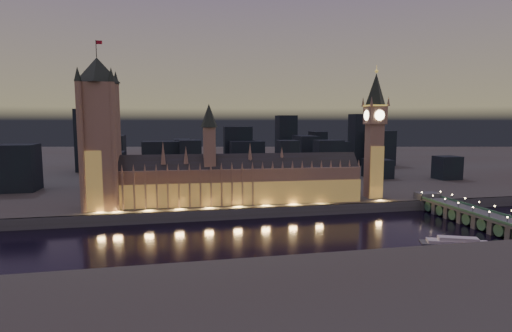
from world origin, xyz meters
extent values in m
plane|color=black|center=(0.00, 0.00, 0.00)|extent=(2000.00, 2000.00, 0.00)
cube|color=#43352B|center=(0.00, 520.00, 4.00)|extent=(2000.00, 960.00, 8.00)
cube|color=#4A4E48|center=(0.00, 41.00, 4.00)|extent=(2000.00, 2.50, 8.00)
cube|color=#A07B5C|center=(-10.39, 62.00, 22.00)|extent=(200.66, 28.41, 28.00)
cube|color=#A9833D|center=(-10.39, 51.75, 17.00)|extent=(200.00, 0.50, 18.00)
cube|color=black|center=(-10.39, 62.00, 39.00)|extent=(200.51, 24.67, 16.26)
cube|color=#A07B5C|center=(-30.39, 62.00, 52.00)|extent=(9.00, 9.00, 32.00)
cone|color=#232D24|center=(-30.39, 62.00, 77.00)|extent=(13.00, 13.00, 18.00)
cube|color=#A07B5C|center=(-110.39, 51.40, 22.00)|extent=(1.20, 1.20, 28.00)
cone|color=#A07B5C|center=(-110.39, 52.00, 39.00)|extent=(2.00, 2.00, 6.00)
cube|color=#A07B5C|center=(-102.39, 51.40, 22.00)|extent=(1.20, 1.20, 28.00)
cone|color=#A07B5C|center=(-102.39, 52.00, 39.00)|extent=(2.00, 2.00, 6.00)
cube|color=#A07B5C|center=(-94.39, 51.40, 22.00)|extent=(1.20, 1.20, 28.00)
cone|color=#A07B5C|center=(-94.39, 52.00, 39.00)|extent=(2.00, 2.00, 6.00)
cube|color=#A07B5C|center=(-86.39, 51.40, 22.00)|extent=(1.20, 1.20, 28.00)
cone|color=#A07B5C|center=(-86.39, 52.00, 39.00)|extent=(2.00, 2.00, 6.00)
cube|color=#A07B5C|center=(-78.39, 51.40, 22.00)|extent=(1.20, 1.20, 28.00)
cone|color=#A07B5C|center=(-78.39, 52.00, 39.00)|extent=(2.00, 2.00, 6.00)
cube|color=#A07B5C|center=(-70.39, 51.40, 22.00)|extent=(1.20, 1.20, 28.00)
cone|color=#A07B5C|center=(-70.39, 52.00, 39.00)|extent=(2.00, 2.00, 6.00)
cube|color=#A07B5C|center=(-62.39, 51.40, 22.00)|extent=(1.20, 1.20, 28.00)
cone|color=#A07B5C|center=(-62.39, 52.00, 39.00)|extent=(2.00, 2.00, 6.00)
cube|color=#A07B5C|center=(-54.39, 51.40, 22.00)|extent=(1.20, 1.20, 28.00)
cone|color=#A07B5C|center=(-54.39, 52.00, 39.00)|extent=(2.00, 2.00, 6.00)
cube|color=#A07B5C|center=(-46.39, 51.40, 22.00)|extent=(1.20, 1.20, 28.00)
cone|color=#A07B5C|center=(-46.39, 52.00, 39.00)|extent=(2.00, 2.00, 6.00)
cube|color=#A07B5C|center=(-38.39, 51.40, 22.00)|extent=(1.20, 1.20, 28.00)
cone|color=#A07B5C|center=(-38.39, 52.00, 39.00)|extent=(2.00, 2.00, 6.00)
cube|color=#A07B5C|center=(-30.39, 51.40, 22.00)|extent=(1.20, 1.20, 28.00)
cone|color=#A07B5C|center=(-30.39, 52.00, 39.00)|extent=(2.00, 2.00, 6.00)
cube|color=#A07B5C|center=(-22.39, 51.40, 22.00)|extent=(1.20, 1.20, 28.00)
cone|color=#A07B5C|center=(-22.39, 52.00, 39.00)|extent=(2.00, 2.00, 6.00)
cube|color=#A07B5C|center=(-14.39, 51.40, 22.00)|extent=(1.20, 1.20, 28.00)
cone|color=#A07B5C|center=(-14.39, 52.00, 39.00)|extent=(2.00, 2.00, 6.00)
cube|color=#A07B5C|center=(-6.39, 51.40, 22.00)|extent=(1.20, 1.20, 28.00)
cone|color=#A07B5C|center=(-6.39, 52.00, 39.00)|extent=(2.00, 2.00, 6.00)
cube|color=#A07B5C|center=(1.61, 51.40, 22.00)|extent=(1.20, 1.20, 28.00)
cone|color=#A07B5C|center=(1.61, 52.00, 39.00)|extent=(2.00, 2.00, 6.00)
cube|color=#A07B5C|center=(9.61, 51.40, 22.00)|extent=(1.20, 1.20, 28.00)
cone|color=#A07B5C|center=(9.61, 52.00, 39.00)|extent=(2.00, 2.00, 6.00)
cube|color=#A07B5C|center=(17.61, 51.40, 22.00)|extent=(1.20, 1.20, 28.00)
cone|color=#A07B5C|center=(17.61, 52.00, 39.00)|extent=(2.00, 2.00, 6.00)
cube|color=#A07B5C|center=(25.61, 51.40, 22.00)|extent=(1.20, 1.20, 28.00)
cone|color=#A07B5C|center=(25.61, 52.00, 39.00)|extent=(2.00, 2.00, 6.00)
cube|color=#A07B5C|center=(33.61, 51.40, 22.00)|extent=(1.20, 1.20, 28.00)
cone|color=#A07B5C|center=(33.61, 52.00, 39.00)|extent=(2.00, 2.00, 6.00)
cube|color=#A07B5C|center=(41.61, 51.40, 22.00)|extent=(1.20, 1.20, 28.00)
cone|color=#A07B5C|center=(41.61, 52.00, 39.00)|extent=(2.00, 2.00, 6.00)
cube|color=#A07B5C|center=(49.61, 51.40, 22.00)|extent=(1.20, 1.20, 28.00)
cone|color=#A07B5C|center=(49.61, 52.00, 39.00)|extent=(2.00, 2.00, 6.00)
cube|color=#A07B5C|center=(57.61, 51.40, 22.00)|extent=(1.20, 1.20, 28.00)
cone|color=#A07B5C|center=(57.61, 52.00, 39.00)|extent=(2.00, 2.00, 6.00)
cube|color=#A07B5C|center=(65.61, 51.40, 22.00)|extent=(1.20, 1.20, 28.00)
cone|color=#A07B5C|center=(65.61, 52.00, 39.00)|extent=(2.00, 2.00, 6.00)
cube|color=#A07B5C|center=(73.61, 51.40, 22.00)|extent=(1.20, 1.20, 28.00)
cone|color=#A07B5C|center=(73.61, 52.00, 39.00)|extent=(2.00, 2.00, 6.00)
cube|color=#A07B5C|center=(81.61, 51.40, 22.00)|extent=(1.20, 1.20, 28.00)
cone|color=#A07B5C|center=(81.61, 52.00, 39.00)|extent=(2.00, 2.00, 6.00)
cube|color=#A07B5C|center=(89.61, 51.40, 22.00)|extent=(1.20, 1.20, 28.00)
cone|color=#A07B5C|center=(89.61, 52.00, 39.00)|extent=(2.00, 2.00, 6.00)
cone|color=#A07B5C|center=(-65.39, 62.00, 49.00)|extent=(4.40, 4.40, 18.00)
cone|color=#A07B5C|center=(-48.39, 62.00, 47.00)|extent=(4.40, 4.40, 14.00)
cone|color=#A07B5C|center=(1.61, 62.00, 48.00)|extent=(4.40, 4.40, 16.00)
cone|color=#A07B5C|center=(27.61, 62.00, 46.00)|extent=(4.40, 4.40, 12.00)
cube|color=#A07B5C|center=(-110.00, 62.00, 54.05)|extent=(24.89, 24.89, 92.11)
cube|color=#A9833D|center=(-110.00, 50.80, 30.00)|extent=(22.00, 0.50, 44.00)
cone|color=#232D24|center=(-110.00, 62.00, 109.11)|extent=(31.68, 31.68, 18.00)
cylinder|color=black|center=(-110.00, 62.00, 124.11)|extent=(0.50, 0.50, 12.00)
cube|color=#B21326|center=(-107.80, 62.00, 128.61)|extent=(4.00, 0.15, 2.50)
cylinder|color=#A07B5C|center=(-121.00, 51.00, 54.05)|extent=(4.40, 4.40, 92.11)
cone|color=#232D24|center=(-121.00, 51.00, 105.11)|extent=(5.20, 5.20, 10.00)
cylinder|color=#A07B5C|center=(-121.00, 73.00, 54.05)|extent=(4.40, 4.40, 92.11)
cone|color=#232D24|center=(-121.00, 73.00, 105.11)|extent=(5.20, 5.20, 10.00)
cylinder|color=#A07B5C|center=(-99.00, 51.00, 54.05)|extent=(4.40, 4.40, 92.11)
cone|color=#232D24|center=(-99.00, 51.00, 105.11)|extent=(5.20, 5.20, 10.00)
cylinder|color=#A07B5C|center=(-99.00, 73.00, 54.05)|extent=(4.40, 4.40, 92.11)
cone|color=#232D24|center=(-99.00, 73.00, 105.11)|extent=(5.20, 5.20, 10.00)
cube|color=#A07B5C|center=(108.00, 62.00, 39.06)|extent=(12.82, 12.82, 62.11)
cube|color=#A9833D|center=(108.00, 55.80, 30.00)|extent=(12.00, 0.50, 44.00)
cube|color=#A07B5C|center=(108.00, 62.00, 77.50)|extent=(15.00, 15.00, 14.78)
cube|color=#F2C64C|center=(108.00, 62.00, 85.50)|extent=(15.75, 15.75, 1.20)
cone|color=#232D24|center=(108.00, 62.00, 99.10)|extent=(18.00, 18.00, 26.00)
sphere|color=#F2C64C|center=(108.00, 62.00, 113.60)|extent=(2.80, 2.80, 2.80)
cylinder|color=#F2C64C|center=(108.00, 62.00, 116.10)|extent=(0.40, 0.40, 5.00)
cylinder|color=#FFF2BF|center=(108.00, 54.25, 77.50)|extent=(8.40, 0.50, 8.40)
cylinder|color=#FFF2BF|center=(108.00, 69.75, 77.50)|extent=(8.40, 0.50, 8.40)
cylinder|color=#FFF2BF|center=(100.25, 62.00, 77.50)|extent=(0.50, 8.40, 8.40)
cylinder|color=#FFF2BF|center=(115.75, 62.00, 77.50)|extent=(0.50, 8.40, 8.40)
cone|color=#A07B5C|center=(100.50, 54.50, 88.90)|extent=(2.60, 2.60, 8.00)
cone|color=#A07B5C|center=(100.50, 69.50, 88.90)|extent=(2.60, 2.60, 8.00)
cone|color=#A07B5C|center=(115.50, 54.50, 88.90)|extent=(2.60, 2.60, 8.00)
cone|color=#A07B5C|center=(115.50, 69.50, 88.90)|extent=(2.60, 2.60, 8.00)
cube|color=#4A4E48|center=(148.52, -10.00, 9.50)|extent=(17.82, 100.00, 1.60)
cube|color=#325C46|center=(140.01, -10.00, 10.90)|extent=(0.80, 100.00, 1.60)
cube|color=#325C46|center=(157.03, -10.00, 10.90)|extent=(0.80, 100.00, 1.60)
cube|color=#4A4E48|center=(148.52, 45.00, 8.75)|extent=(17.82, 12.00, 9.50)
cylinder|color=black|center=(140.01, -45.71, 12.70)|extent=(0.30, 0.30, 4.40)
sphere|color=#FFD88C|center=(140.01, -45.71, 15.00)|extent=(1.00, 1.00, 1.00)
cube|color=#4A4E48|center=(148.52, -31.43, 4.35)|extent=(16.04, 4.00, 9.50)
cylinder|color=black|center=(140.01, -31.43, 12.70)|extent=(0.30, 0.30, 4.40)
sphere|color=#FFD88C|center=(140.01, -31.43, 15.00)|extent=(1.00, 1.00, 1.00)
cylinder|color=black|center=(157.03, -31.43, 12.70)|extent=(0.30, 0.30, 4.40)
sphere|color=#FFD88C|center=(157.03, -31.43, 15.00)|extent=(1.00, 1.00, 1.00)
cube|color=#4A4E48|center=(148.52, -17.14, 4.35)|extent=(16.04, 4.00, 9.50)
cylinder|color=black|center=(140.01, -17.14, 12.70)|extent=(0.30, 0.30, 4.40)
sphere|color=#FFD88C|center=(140.01, -17.14, 15.00)|extent=(1.00, 1.00, 1.00)
cylinder|color=black|center=(157.03, -17.14, 12.70)|extent=(0.30, 0.30, 4.40)
sphere|color=#FFD88C|center=(157.03, -17.14, 15.00)|extent=(1.00, 1.00, 1.00)
cube|color=#4A4E48|center=(148.52, -2.86, 4.35)|extent=(16.04, 4.00, 9.50)
cylinder|color=black|center=(140.01, -2.86, 12.70)|extent=(0.30, 0.30, 4.40)
sphere|color=#FFD88C|center=(140.01, -2.86, 15.00)|extent=(1.00, 1.00, 1.00)
cylinder|color=black|center=(157.03, -2.86, 12.70)|extent=(0.30, 0.30, 4.40)
sphere|color=#FFD88C|center=(157.03, -2.86, 15.00)|extent=(1.00, 1.00, 1.00)
cube|color=#4A4E48|center=(148.52, 11.43, 4.35)|extent=(16.04, 4.00, 9.50)
cylinder|color=black|center=(140.01, 11.43, 12.70)|extent=(0.30, 0.30, 4.40)
sphere|color=#FFD88C|center=(140.01, 11.43, 15.00)|extent=(1.00, 1.00, 1.00)
cylinder|color=black|center=(157.03, 11.43, 12.70)|extent=(0.30, 0.30, 4.40)
sphere|color=#FFD88C|center=(157.03, 11.43, 15.00)|extent=(1.00, 1.00, 1.00)
cube|color=#4A4E48|center=(148.52, 25.71, 4.35)|extent=(16.04, 4.00, 9.50)
cylinder|color=black|center=(140.01, 25.71, 12.70)|extent=(0.30, 0.30, 4.40)
sphere|color=#FFD88C|center=(140.01, 25.71, 15.00)|extent=(1.00, 1.00, 1.00)
cylinder|color=black|center=(157.03, 25.71, 12.70)|extent=(0.30, 0.30, 4.40)
sphere|color=#FFD88C|center=(157.03, 25.71, 15.00)|extent=(1.00, 1.00, 1.00)
cube|color=#4A4E48|center=(148.52, 40.00, 4.35)|extent=(16.04, 4.00, 9.50)
cylinder|color=black|center=(140.01, 40.00, 12.70)|extent=(0.30, 0.30, 4.40)
sphere|color=#FFD88C|center=(140.01, 40.00, 15.00)|extent=(1.00, 1.00, 1.00)
cylinder|color=black|center=(157.03, 40.00, 12.70)|extent=(0.30, 0.30, 4.40)
sphere|color=#FFD88C|center=(157.03, 40.00, 15.00)|extent=(1.00, 1.00, 1.00)
cylinder|color=#325C46|center=(148.52, -38.57, 4.70)|extent=(15.68, 8.00, 8.00)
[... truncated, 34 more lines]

